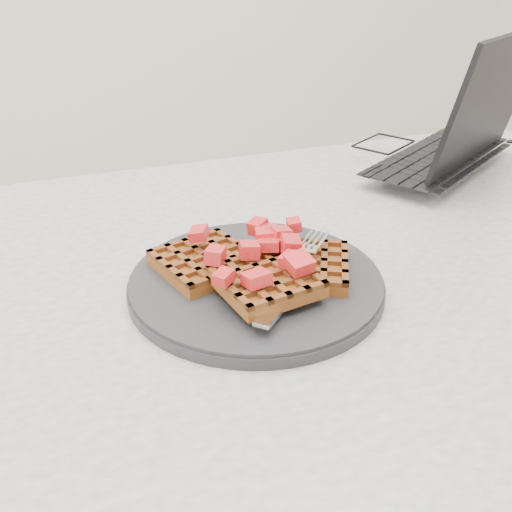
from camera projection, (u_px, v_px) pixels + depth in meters
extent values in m
cube|color=silver|center=(315.00, 278.00, 0.66)|extent=(1.20, 0.80, 0.03)
cube|color=white|center=(457.00, 302.00, 1.30)|extent=(0.06, 0.06, 0.72)
cylinder|color=#232326|center=(256.00, 282.00, 0.61)|extent=(0.27, 0.27, 0.02)
imported|color=black|center=(414.00, 156.00, 0.96)|extent=(0.38, 0.34, 0.03)
cube|color=black|center=(492.00, 99.00, 0.84)|extent=(0.28, 0.19, 0.19)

